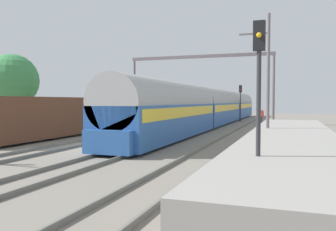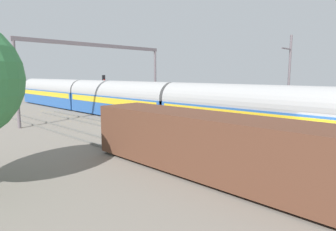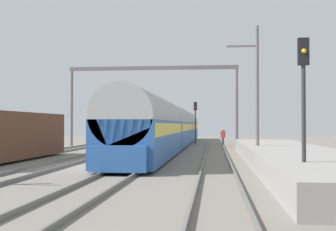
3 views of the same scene
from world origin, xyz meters
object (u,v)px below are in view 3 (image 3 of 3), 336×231
Objects in this scene: freight_car at (3,136)px; person_crossing at (223,136)px; railway_signal_far at (195,117)px; passenger_train at (173,126)px; railway_signal_near at (304,92)px; catenary_gantry at (153,86)px.

freight_car is 23.63m from person_crossing.
freight_car reaches higher than person_crossing.
passenger_train is at bearing -108.38° from railway_signal_far.
railway_signal_near is at bearing 117.68° from person_crossing.
railway_signal_near is (15.11, -9.67, 1.74)m from freight_car.
catenary_gantry reaches higher than freight_car.
catenary_gantry reaches higher than railway_signal_far.
catenary_gantry is at bearing 32.97° from person_crossing.
freight_car is at bearing -108.31° from catenary_gantry.
freight_car is at bearing -113.06° from railway_signal_far.
passenger_train is at bearing -15.95° from catenary_gantry.
catenary_gantry is at bearing 164.05° from passenger_train.
railway_signal_far is at bearing 98.49° from railway_signal_near.
freight_car is 2.84× the size of railway_signal_far.
freight_car is 25.88m from railway_signal_far.
passenger_train is 3.78× the size of freight_car.
freight_car is 0.78× the size of catenary_gantry.
person_crossing is at bearing 9.38° from catenary_gantry.
railway_signal_far is 0.27× the size of catenary_gantry.
passenger_train is 19.79m from freight_car.
passenger_train is at bearing 43.26° from person_crossing.
railway_signal_far reaches higher than passenger_train.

